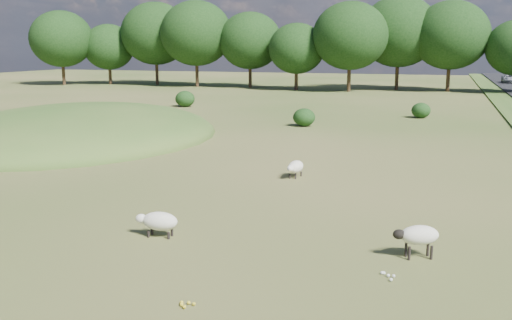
{
  "coord_description": "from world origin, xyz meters",
  "views": [
    {
      "loc": [
        8.96,
        -17.25,
        5.47
      ],
      "look_at": [
        2.0,
        4.0,
        1.0
      ],
      "focal_mm": 40.0,
      "sensor_mm": 36.0,
      "label": 1
    }
  ],
  "objects_px": {
    "sheep_1": "(418,235)",
    "sheep_4": "(159,221)",
    "car_3": "(510,79)",
    "sheep_3": "(295,167)"
  },
  "relations": [
    {
      "from": "sheep_1",
      "to": "car_3",
      "type": "relative_size",
      "value": 0.29
    },
    {
      "from": "sheep_1",
      "to": "sheep_4",
      "type": "distance_m",
      "value": 7.28
    },
    {
      "from": "sheep_1",
      "to": "sheep_4",
      "type": "height_order",
      "value": "sheep_1"
    },
    {
      "from": "sheep_1",
      "to": "sheep_3",
      "type": "distance_m",
      "value": 9.73
    },
    {
      "from": "sheep_3",
      "to": "car_3",
      "type": "height_order",
      "value": "car_3"
    },
    {
      "from": "sheep_1",
      "to": "car_3",
      "type": "xyz_separation_m",
      "value": [
        9.53,
        76.06,
        0.25
      ]
    },
    {
      "from": "sheep_1",
      "to": "sheep_3",
      "type": "bearing_deg",
      "value": -79.09
    },
    {
      "from": "sheep_3",
      "to": "sheep_4",
      "type": "bearing_deg",
      "value": -2.79
    },
    {
      "from": "sheep_4",
      "to": "sheep_3",
      "type": "bearing_deg",
      "value": -107.1
    },
    {
      "from": "sheep_3",
      "to": "car_3",
      "type": "relative_size",
      "value": 0.29
    }
  ]
}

